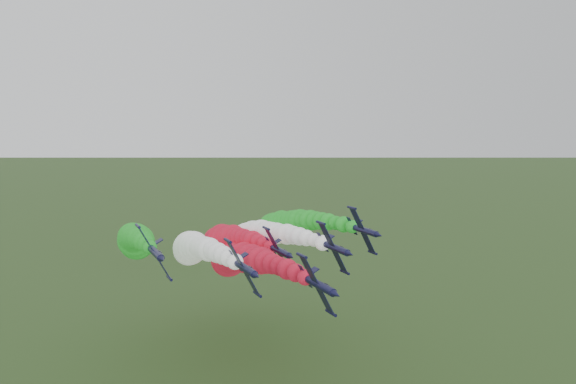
{
  "coord_description": "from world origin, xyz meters",
  "views": [
    {
      "loc": [
        -38.02,
        -87.91,
        61.76
      ],
      "look_at": [
        3.3,
        1.07,
        49.61
      ],
      "focal_mm": 35.0,
      "sensor_mm": 36.0,
      "label": 1
    }
  ],
  "objects_px": {
    "jet_inner_right": "(256,237)",
    "jet_trail": "(223,239)",
    "jet_inner_left": "(193,249)",
    "jet_outer_right": "(283,225)",
    "jet_lead": "(237,259)",
    "jet_outer_left": "(135,239)"
  },
  "relations": [
    {
      "from": "jet_outer_left",
      "to": "jet_trail",
      "type": "relative_size",
      "value": 1.01
    },
    {
      "from": "jet_inner_left",
      "to": "jet_outer_left",
      "type": "bearing_deg",
      "value": 135.48
    },
    {
      "from": "jet_inner_left",
      "to": "jet_outer_right",
      "type": "bearing_deg",
      "value": 20.12
    },
    {
      "from": "jet_lead",
      "to": "jet_inner_right",
      "type": "distance_m",
      "value": 18.51
    },
    {
      "from": "jet_lead",
      "to": "jet_inner_right",
      "type": "bearing_deg",
      "value": 54.53
    },
    {
      "from": "jet_inner_left",
      "to": "jet_outer_right",
      "type": "xyz_separation_m",
      "value": [
        29.55,
        10.83,
        1.83
      ]
    },
    {
      "from": "jet_lead",
      "to": "jet_outer_left",
      "type": "distance_m",
      "value": 29.97
    },
    {
      "from": "jet_lead",
      "to": "jet_trail",
      "type": "height_order",
      "value": "jet_lead"
    },
    {
      "from": "jet_outer_right",
      "to": "jet_trail",
      "type": "height_order",
      "value": "jet_outer_right"
    },
    {
      "from": "jet_trail",
      "to": "jet_lead",
      "type": "bearing_deg",
      "value": -101.32
    },
    {
      "from": "jet_lead",
      "to": "jet_inner_left",
      "type": "relative_size",
      "value": 1.01
    },
    {
      "from": "jet_outer_left",
      "to": "jet_trail",
      "type": "distance_m",
      "value": 25.74
    },
    {
      "from": "jet_trail",
      "to": "jet_inner_left",
      "type": "bearing_deg",
      "value": -130.11
    },
    {
      "from": "jet_inner_left",
      "to": "jet_inner_right",
      "type": "relative_size",
      "value": 0.99
    },
    {
      "from": "jet_inner_right",
      "to": "jet_inner_left",
      "type": "bearing_deg",
      "value": -165.79
    },
    {
      "from": "jet_lead",
      "to": "jet_outer_left",
      "type": "bearing_deg",
      "value": 132.23
    },
    {
      "from": "jet_inner_right",
      "to": "jet_trail",
      "type": "distance_m",
      "value": 12.48
    },
    {
      "from": "jet_outer_left",
      "to": "jet_inner_right",
      "type": "bearing_deg",
      "value": -13.02
    },
    {
      "from": "jet_inner_right",
      "to": "jet_lead",
      "type": "bearing_deg",
      "value": -125.47
    },
    {
      "from": "jet_inner_right",
      "to": "jet_trail",
      "type": "bearing_deg",
      "value": 116.64
    },
    {
      "from": "jet_outer_right",
      "to": "jet_inner_left",
      "type": "bearing_deg",
      "value": -159.88
    },
    {
      "from": "jet_lead",
      "to": "jet_outer_right",
      "type": "relative_size",
      "value": 1.0
    }
  ]
}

